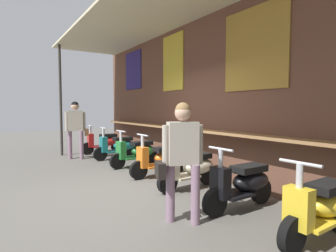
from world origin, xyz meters
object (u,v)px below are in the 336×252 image
scooter_red (105,142)px  scooter_yellow (322,207)px  scooter_cream (192,168)px  scooter_black (243,183)px  shopper_with_handbag (182,151)px  shopper_browsing (76,124)px  scooter_green (138,152)px  scooter_teal (119,146)px  scooter_orange (162,159)px

scooter_red → scooter_yellow: (7.24, 0.00, 0.00)m
scooter_cream → scooter_yellow: (2.44, 0.00, 0.00)m
scooter_red → scooter_cream: (4.80, -0.00, 0.00)m
scooter_black → shopper_with_handbag: (-0.08, -1.09, 0.57)m
scooter_black → shopper_browsing: (-5.53, -1.08, 0.67)m
scooter_red → scooter_cream: bearing=93.6°
scooter_green → scooter_black: (3.59, 0.00, 0.00)m
scooter_cream → shopper_browsing: 4.45m
shopper_browsing → scooter_cream: bearing=-155.3°
scooter_teal → scooter_yellow: (6.01, -0.00, 0.00)m
scooter_red → shopper_with_handbag: 6.12m
scooter_black → scooter_yellow: (1.17, -0.00, 0.00)m
scooter_red → scooter_orange: (3.69, 0.00, 0.00)m
shopper_with_handbag → shopper_browsing: shopper_browsing is taller
scooter_black → shopper_browsing: size_ratio=0.81×
shopper_with_handbag → scooter_yellow: bearing=60.8°
scooter_orange → scooter_yellow: 3.56m
scooter_black → scooter_yellow: same height
scooter_red → scooter_yellow: bearing=93.6°
scooter_orange → scooter_cream: bearing=89.1°
scooter_black → scooter_cream: bearing=-90.8°
scooter_green → shopper_browsing: size_ratio=0.81×
scooter_cream → shopper_with_handbag: bearing=43.8°
scooter_green → shopper_browsing: 2.32m
scooter_black → scooter_orange: bearing=-90.9°
scooter_teal → scooter_yellow: 6.01m
scooter_orange → scooter_yellow: (3.56, -0.00, 0.00)m
scooter_teal → scooter_green: 1.25m
scooter_red → shopper_with_handbag: bearing=83.2°
scooter_green → scooter_orange: (1.20, 0.00, 0.00)m
scooter_teal → scooter_cream: (3.57, -0.00, 0.00)m
scooter_black → scooter_yellow: bearing=89.1°
scooter_red → scooter_orange: 3.69m
scooter_cream → shopper_with_handbag: shopper_with_handbag is taller
shopper_with_handbag → scooter_black: bearing=105.5°
scooter_green → scooter_red: bearing=-94.3°
scooter_green → scooter_orange: same height
scooter_cream → scooter_yellow: same height
scooter_green → scooter_yellow: 4.76m
scooter_teal → scooter_green: (1.25, -0.00, 0.00)m
scooter_black → scooter_green: bearing=-90.9°
scooter_red → shopper_browsing: bearing=30.0°
scooter_orange → shopper_with_handbag: bearing=63.7°
scooter_red → scooter_cream: size_ratio=1.00×
scooter_teal → scooter_black: bearing=90.3°
scooter_teal → shopper_browsing: (-0.70, -1.08, 0.67)m
scooter_teal → scooter_green: same height
scooter_yellow → scooter_green: bearing=-91.4°
scooter_green → shopper_with_handbag: shopper_with_handbag is taller
scooter_green → scooter_yellow: bearing=85.7°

